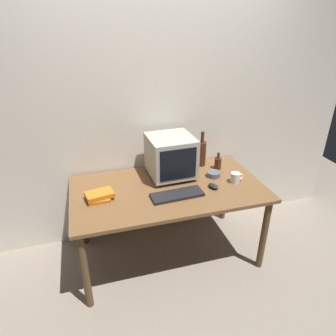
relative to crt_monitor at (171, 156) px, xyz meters
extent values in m
plane|color=gray|center=(-0.08, -0.19, -0.91)|extent=(6.00, 6.00, 0.00)
cube|color=silver|center=(-0.08, 0.31, 0.34)|extent=(4.00, 0.08, 2.50)
cube|color=brown|center=(-0.08, -0.19, -0.21)|extent=(1.59, 0.87, 0.03)
cylinder|color=brown|center=(-0.82, -0.57, -0.57)|extent=(0.06, 0.06, 0.69)
cylinder|color=brown|center=(0.66, -0.57, -0.57)|extent=(0.06, 0.06, 0.69)
cylinder|color=brown|center=(-0.82, 0.19, -0.57)|extent=(0.06, 0.06, 0.69)
cylinder|color=brown|center=(0.66, 0.19, -0.57)|extent=(0.06, 0.06, 0.69)
cube|color=#B2AD9E|center=(0.00, 0.00, -0.18)|extent=(0.29, 0.25, 0.03)
cube|color=#B2AD9E|center=(0.00, 0.00, 0.01)|extent=(0.40, 0.40, 0.34)
cube|color=black|center=(0.01, -0.19, 0.01)|extent=(0.31, 0.02, 0.27)
cube|color=black|center=(-0.05, -0.34, -0.18)|extent=(0.43, 0.17, 0.02)
ellipsoid|color=black|center=(0.28, -0.31, -0.17)|extent=(0.09, 0.11, 0.04)
cylinder|color=#472314|center=(0.34, 0.13, -0.08)|extent=(0.08, 0.08, 0.23)
cylinder|color=#472314|center=(0.34, 0.13, 0.08)|extent=(0.03, 0.03, 0.08)
sphere|color=#262626|center=(0.34, 0.13, 0.13)|extent=(0.03, 0.03, 0.03)
cylinder|color=#472314|center=(0.46, 0.01, -0.14)|extent=(0.06, 0.06, 0.11)
cylinder|color=#472314|center=(0.46, 0.01, -0.07)|extent=(0.02, 0.02, 0.04)
sphere|color=#262626|center=(0.46, 0.01, -0.04)|extent=(0.03, 0.03, 0.03)
cube|color=orange|center=(-0.65, -0.22, -0.18)|extent=(0.18, 0.15, 0.02)
cube|color=orange|center=(-0.64, -0.22, -0.15)|extent=(0.23, 0.17, 0.04)
cylinder|color=white|center=(0.50, -0.27, -0.15)|extent=(0.08, 0.08, 0.09)
torus|color=white|center=(0.55, -0.27, -0.14)|extent=(0.06, 0.01, 0.06)
cylinder|color=#595B66|center=(0.36, -0.12, -0.17)|extent=(0.12, 0.12, 0.04)
camera|label=1|loc=(-0.69, -2.27, 1.08)|focal=32.07mm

